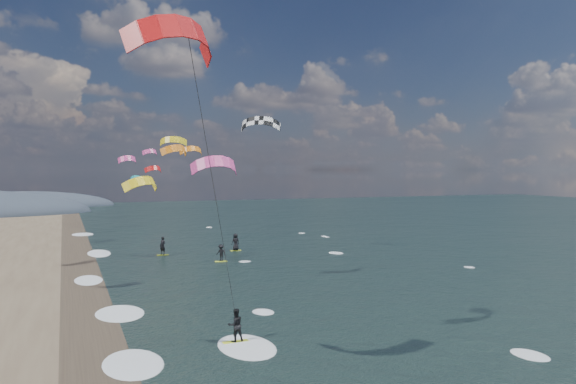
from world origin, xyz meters
name	(u,v)px	position (x,y,z in m)	size (l,w,h in m)	color
ground	(423,378)	(0.00, 0.00, 0.00)	(260.00, 260.00, 0.00)	black
wet_sand_strip	(93,341)	(-12.00, 10.00, 0.00)	(3.00, 240.00, 0.00)	#382D23
kitesurfer_near_b	(209,149)	(-7.95, 3.00, 9.10)	(7.02, 8.81, 14.26)	#E5F72B
far_kitesurfers	(214,247)	(0.19, 34.28, 0.85)	(8.57, 7.04, 1.81)	#E5F72B
bg_kite_field	(173,154)	(-0.57, 51.17, 10.27)	(13.87, 71.81, 7.06)	orange
shoreline_surf	(111,315)	(-10.80, 14.75, 0.00)	(2.40, 79.40, 0.11)	white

